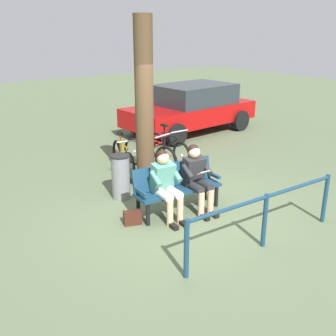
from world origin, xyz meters
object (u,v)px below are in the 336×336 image
Objects in this scene: tree_trunk at (144,108)px; bicycle_blue at (123,159)px; handbag at (133,218)px; bench at (176,184)px; person_reading at (197,175)px; parked_car at (191,107)px; litter_bin at (121,177)px; person_companion at (166,182)px; bicycle_silver at (150,155)px; bicycle_green at (169,149)px.

tree_trunk is 2.07× the size of bicycle_blue.
tree_trunk reaches higher than handbag.
bicycle_blue is at bearing -97.50° from tree_trunk.
bench is at bearing 178.44° from handbag.
tree_trunk reaches higher than bench.
person_reading is 0.28× the size of parked_car.
parked_car is (-4.53, -3.08, 0.34)m from litter_bin.
person_companion is 0.74× the size of bicycle_blue.
person_companion is at bearing 1.61° from bicycle_blue.
bicycle_silver is at bearing -131.97° from handbag.
tree_trunk reaches higher than parked_car.
handbag is 0.18× the size of bicycle_silver.
bicycle_green is at bearing -119.23° from bench.
bicycle_green is 1.29m from bicycle_blue.
bench is 1.01× the size of bicycle_blue.
tree_trunk is at bearing -103.91° from person_companion.
bicycle_blue is (-0.27, -2.17, -0.15)m from bench.
tree_trunk is at bearing -177.55° from litter_bin.
bicycle_green is at bearing 36.67° from parked_car.
bicycle_green is at bearing -111.47° from person_reading.
person_reading is 0.74× the size of bicycle_blue.
handbag is at bearing -12.76° from bicycle_blue.
tree_trunk is at bearing -90.10° from bench.
bench is 2.67m from bicycle_green.
bicycle_silver is (0.63, 0.07, 0.00)m from bicycle_green.
person_reading is at bearing 120.80° from litter_bin.
person_companion is at bearing 96.34° from litter_bin.
person_companion is at bearing 27.28° from bench.
parked_car is at bearing -145.79° from litter_bin.
bicycle_blue is (0.66, -0.08, 0.00)m from bicycle_silver.
person_companion is 6.15m from parked_car.
person_companion is 1.39× the size of litter_bin.
bicycle_green is (-1.26, -2.36, -0.31)m from person_reading.
parked_car reaches higher than bicycle_blue.
tree_trunk is 2.03× the size of bicycle_silver.
person_reading is 2.69m from bicycle_green.
person_companion is at bearing -36.57° from bicycle_green.
person_reading is 0.72× the size of bicycle_silver.
litter_bin is at bearing 2.45° from tree_trunk.
bicycle_green is (-1.43, -1.04, -1.33)m from tree_trunk.
bicycle_green is at bearing 86.44° from bicycle_silver.
bicycle_green reaches higher than handbag.
person_companion is 0.36× the size of tree_trunk.
litter_bin is 1.31m from bicycle_blue.
bicycle_silver is 1.02× the size of bicycle_blue.
bicycle_blue is at bearing -90.50° from bench.
tree_trunk is 1.83m from bicycle_silver.
person_reading is at bearing 179.95° from person_companion.
person_companion reaches higher than bicycle_silver.
handbag is 0.18× the size of bicycle_green.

